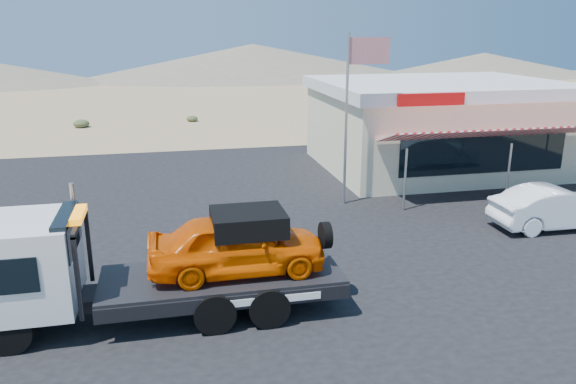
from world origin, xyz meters
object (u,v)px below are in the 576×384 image
Objects in this scene: white_sedan at (556,208)px; jerky_store at (437,124)px; flagpole at (353,100)px; tow_truck at (156,259)px.

white_sedan is 0.39× the size of jerky_store.
flagpole is (-5.57, -4.47, 1.77)m from jerky_store.
jerky_store is 1.73× the size of flagpole.
jerky_store is 7.36m from flagpole.
jerky_store is at bearing 0.85° from white_sedan.
jerky_store reaches higher than white_sedan.
white_sedan is 8.50m from jerky_store.
tow_truck is at bearing 105.24° from white_sedan.
flagpole is at bearing 55.73° from white_sedan.
white_sedan is 0.68× the size of flagpole.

